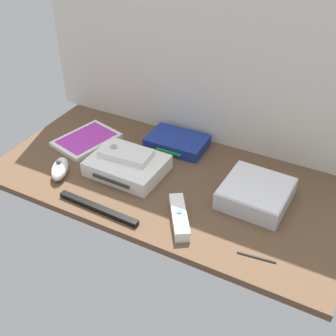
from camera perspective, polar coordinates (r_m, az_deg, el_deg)
The scene contains 11 objects.
ground_plane at distance 122.76cm, azimuth -0.00°, elevation -1.88°, with size 100.00×48.00×2.00cm, color brown.
back_wall at distance 126.21cm, azimuth 5.44°, elevation 16.31°, with size 110.00×1.20×64.00cm, color silver.
game_console at distance 124.27cm, azimuth -5.40°, elevation 0.33°, with size 21.26×16.77×4.40cm.
mini_computer at distance 115.60cm, azimuth 11.51°, elevation -3.27°, with size 17.55×17.55×5.30cm.
game_case at distance 140.04cm, azimuth -10.68°, elevation 3.67°, with size 17.82×21.74×1.56cm.
network_router at distance 134.86cm, azimuth 1.21°, elevation 3.45°, with size 18.32×12.75×3.40cm.
remote_wand at distance 108.19cm, azimuth 1.48°, elevation -6.45°, with size 11.15×14.34×3.40cm.
remote_nunchuk at distance 126.54cm, azimuth -14.08°, elevation -0.10°, with size 8.53×10.90×5.10cm.
remote_classic_pad at distance 123.64cm, azimuth -5.54°, elevation 1.93°, with size 14.81×8.77×2.40cm.
sensor_bar at distance 113.13cm, azimuth -9.20°, elevation -5.27°, with size 24.00×1.80×1.40cm, color black.
stylus_pen at distance 102.51cm, azimuth 11.61°, elevation -11.40°, with size 0.70×0.70×9.00cm, color black.
Camera 1 is at (44.99, -85.14, 75.14)cm, focal length 46.22 mm.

